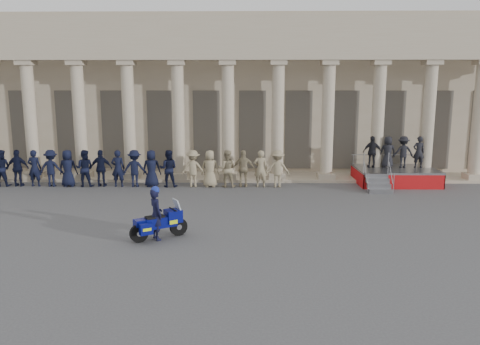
% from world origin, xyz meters
% --- Properties ---
extents(ground, '(90.00, 90.00, 0.00)m').
position_xyz_m(ground, '(0.00, 0.00, 0.00)').
color(ground, '#474749').
rests_on(ground, ground).
extents(building, '(40.00, 12.50, 9.00)m').
position_xyz_m(building, '(-0.00, 14.74, 4.52)').
color(building, tan).
rests_on(building, ground).
extents(officer_rank, '(18.44, 0.70, 1.86)m').
position_xyz_m(officer_rank, '(-4.67, 6.50, 0.93)').
color(officer_rank, black).
rests_on(officer_rank, ground).
extents(reviewing_stand, '(4.00, 3.89, 2.45)m').
position_xyz_m(reviewing_stand, '(9.90, 7.46, 1.26)').
color(reviewing_stand, gray).
rests_on(reviewing_stand, ground).
extents(motorcycle, '(1.76, 1.35, 1.28)m').
position_xyz_m(motorcycle, '(-0.57, -1.66, 0.55)').
color(motorcycle, black).
rests_on(motorcycle, ground).
extents(rider, '(0.68, 0.75, 1.80)m').
position_xyz_m(rider, '(-0.66, -1.72, 0.90)').
color(rider, black).
rests_on(rider, ground).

